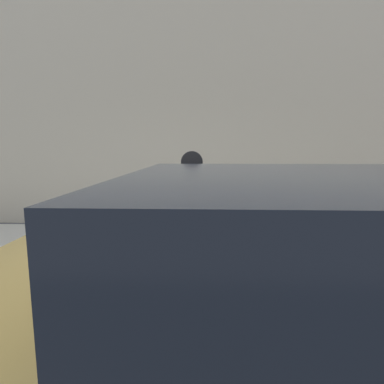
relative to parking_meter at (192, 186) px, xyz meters
name	(u,v)px	position (x,y,z in m)	size (l,w,h in m)	color
ground_plane	(175,380)	(-0.07, -1.21, -1.18)	(60.00, 60.00, 0.00)	#47474C
sidewalk	(190,256)	(-0.07, 0.99, -1.11)	(24.00, 2.80, 0.14)	#ADAAA3
building_facade	(195,66)	(-0.07, 3.19, 2.01)	(24.00, 0.30, 6.40)	beige
parking_meter	(192,186)	(0.00, 0.00, 0.00)	(0.22, 0.15, 1.40)	#2D2D30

